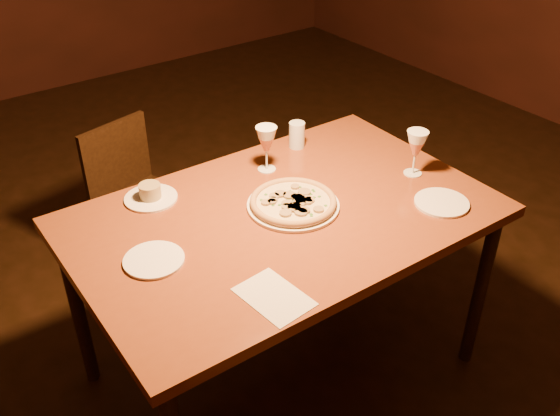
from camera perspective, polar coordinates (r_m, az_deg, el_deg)
floor at (r=3.09m, az=0.56°, el=-10.05°), size 7.00×7.00×0.00m
dining_table at (r=2.37m, az=0.26°, el=-1.89°), size 1.57×1.03×0.83m
chair_far at (r=3.25m, az=-13.13°, el=1.38°), size 0.46×0.46×0.80m
pizza_plate at (r=2.35m, az=1.21°, el=0.52°), size 0.35×0.35×0.04m
ramekin_saucer at (r=2.45m, az=-11.76°, el=1.21°), size 0.20×0.20×0.07m
wine_glass_far at (r=2.55m, az=-1.24°, el=5.43°), size 0.09×0.09×0.20m
wine_glass_right at (r=2.58m, az=12.27°, el=4.94°), size 0.09×0.09×0.19m
water_tumbler at (r=2.75m, az=1.55°, el=6.70°), size 0.07×0.07×0.12m
side_plate_left at (r=2.13m, az=-11.46°, el=-4.68°), size 0.21×0.21×0.01m
side_plate_near at (r=2.45m, az=14.56°, el=0.47°), size 0.21×0.21×0.01m
menu_card at (r=1.96m, az=-0.56°, el=-8.11°), size 0.18×0.25×0.00m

